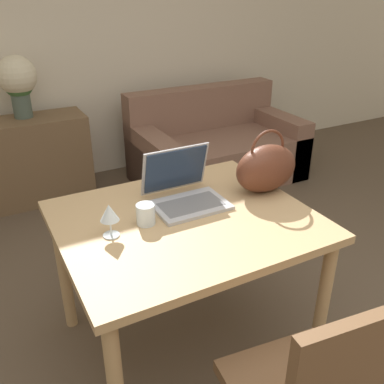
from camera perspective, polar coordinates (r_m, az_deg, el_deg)
The scene contains 9 objects.
wall_back at distance 4.02m, azimuth -17.41°, elevation 20.05°, with size 10.00×0.06×2.70m.
dining_table at distance 1.98m, azimuth -0.87°, elevation -5.74°, with size 1.12×0.95×0.75m.
couch at distance 4.06m, azimuth 3.14°, elevation 5.67°, with size 1.52×0.86×0.82m.
sideboard at distance 3.82m, azimuth -23.89°, elevation 3.25°, with size 1.39×0.40×0.72m.
laptop at distance 2.05m, azimuth -1.19°, elevation 0.56°, with size 0.34×0.32×0.25m.
drinking_glass at distance 1.87m, azimuth -6.19°, elevation -2.97°, with size 0.08×0.08×0.09m.
wine_glass at distance 1.78m, azimuth -10.97°, elevation -2.90°, with size 0.08×0.08×0.15m.
handbag at distance 2.16m, azimuth 9.85°, elevation 3.20°, with size 0.34×0.18×0.32m.
flower_vase at distance 3.71m, azimuth -22.25°, elevation 13.60°, with size 0.31×0.31×0.49m.
Camera 1 is at (-0.81, -0.88, 1.71)m, focal length 40.00 mm.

